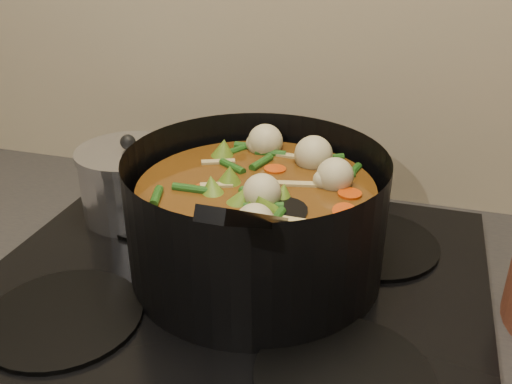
# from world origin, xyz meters

# --- Properties ---
(stovetop) EXTENTS (0.62, 0.54, 0.03)m
(stovetop) POSITION_xyz_m (0.00, 1.93, 0.92)
(stovetop) COLOR black
(stovetop) RESTS_ON counter
(stockpot) EXTENTS (0.37, 0.46, 0.23)m
(stockpot) POSITION_xyz_m (0.02, 1.96, 1.00)
(stockpot) COLOR black
(stockpot) RESTS_ON stovetop
(saucepan) EXTENTS (0.16, 0.16, 0.13)m
(saucepan) POSITION_xyz_m (-0.20, 2.05, 0.98)
(saucepan) COLOR silver
(saucepan) RESTS_ON stovetop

